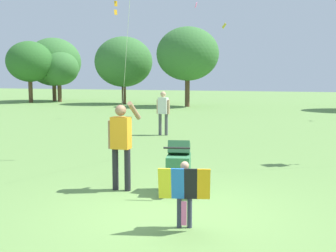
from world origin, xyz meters
name	(u,v)px	position (x,y,z in m)	size (l,w,h in m)	color
ground_plane	(173,212)	(0.00, 0.00, 0.00)	(120.00, 120.00, 0.00)	#668E47
treeline_distant	(183,57)	(-7.93, 25.23, 3.78)	(35.17, 7.32, 6.28)	brown
child_with_butterfly_kite	(184,188)	(0.41, -0.67, 0.62)	(0.77, 0.45, 1.01)	#33384C
person_adult_flyer	(121,139)	(-1.41, 0.92, 1.03)	(0.55, 0.52, 1.78)	#232328
stroller	(179,162)	(-0.29, 1.16, 0.61)	(0.69, 1.12, 1.03)	black
person_red_shirt	(163,109)	(-3.39, 8.56, 1.00)	(0.54, 0.24, 1.69)	#4C4C51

